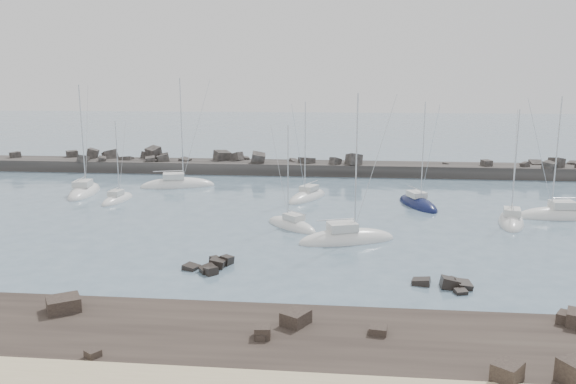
# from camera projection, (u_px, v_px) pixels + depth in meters

# --- Properties ---
(ground) EXTENTS (400.00, 400.00, 0.00)m
(ground) POSITION_uv_depth(u_px,v_px,m) (273.00, 240.00, 53.30)
(ground) COLOR slate
(ground) RESTS_ON ground
(rock_shelf) EXTENTS (140.00, 12.00, 1.94)m
(rock_shelf) POSITION_uv_depth(u_px,v_px,m) (234.00, 349.00, 31.79)
(rock_shelf) COLOR black
(rock_shelf) RESTS_ON ground
(rock_cluster_near) EXTENTS (4.02, 3.82, 1.37)m
(rock_cluster_near) POSITION_uv_depth(u_px,v_px,m) (210.00, 268.00, 45.13)
(rock_cluster_near) COLOR black
(rock_cluster_near) RESTS_ON ground
(rock_cluster_far) EXTENTS (4.39, 3.51, 1.43)m
(rock_cluster_far) POSITION_uv_depth(u_px,v_px,m) (443.00, 285.00, 41.35)
(rock_cluster_far) COLOR black
(rock_cluster_far) RESTS_ON ground
(breakwater) EXTENTS (115.00, 7.43, 5.40)m
(breakwater) POSITION_uv_depth(u_px,v_px,m) (253.00, 171.00, 91.08)
(breakwater) COLOR #2C2927
(breakwater) RESTS_ON ground
(sailboat_1) EXTENTS (4.36, 10.04, 15.39)m
(sailboat_1) POSITION_uv_depth(u_px,v_px,m) (84.00, 193.00, 74.39)
(sailboat_1) COLOR silver
(sailboat_1) RESTS_ON ground
(sailboat_3) EXTENTS (2.83, 6.95, 10.80)m
(sailboat_3) POSITION_uv_depth(u_px,v_px,m) (118.00, 200.00, 69.98)
(sailboat_3) COLOR silver
(sailboat_3) RESTS_ON ground
(sailboat_4) EXTENTS (10.82, 6.13, 16.32)m
(sailboat_4) POSITION_uv_depth(u_px,v_px,m) (178.00, 186.00, 79.23)
(sailboat_4) COLOR silver
(sailboat_4) RESTS_ON ground
(sailboat_5) EXTENTS (6.61, 6.58, 11.35)m
(sailboat_5) POSITION_uv_depth(u_px,v_px,m) (292.00, 226.00, 57.75)
(sailboat_5) COLOR silver
(sailboat_5) RESTS_ON ground
(sailboat_6) EXTENTS (5.89, 8.68, 13.28)m
(sailboat_6) POSITION_uv_depth(u_px,v_px,m) (307.00, 198.00, 71.40)
(sailboat_6) COLOR silver
(sailboat_6) RESTS_ON ground
(sailboat_7) EXTENTS (9.84, 5.85, 14.93)m
(sailboat_7) POSITION_uv_depth(u_px,v_px,m) (347.00, 240.00, 52.72)
(sailboat_7) COLOR silver
(sailboat_7) RESTS_ON ground
(sailboat_8) EXTENTS (5.34, 8.84, 13.42)m
(sailboat_8) POSITION_uv_depth(u_px,v_px,m) (418.00, 205.00, 67.46)
(sailboat_8) COLOR #0D1439
(sailboat_8) RESTS_ON ground
(sailboat_9) EXTENTS (9.18, 3.51, 14.35)m
(sailboat_9) POSITION_uv_depth(u_px,v_px,m) (557.00, 216.00, 61.66)
(sailboat_9) COLOR silver
(sailboat_9) RESTS_ON ground
(sailboat_10) EXTENTS (4.25, 8.46, 12.95)m
(sailboat_10) POSITION_uv_depth(u_px,v_px,m) (511.00, 222.00, 59.30)
(sailboat_10) COLOR silver
(sailboat_10) RESTS_ON ground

